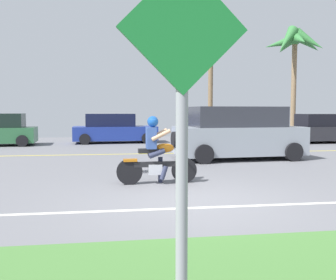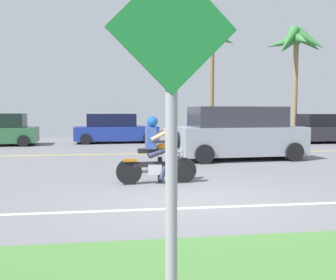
# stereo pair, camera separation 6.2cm
# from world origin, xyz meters

# --- Properties ---
(ground) EXTENTS (56.00, 30.00, 0.04)m
(ground) POSITION_xyz_m (0.00, 3.00, -0.02)
(ground) COLOR slate
(lane_line_near) EXTENTS (50.40, 0.12, 0.01)m
(lane_line_near) POSITION_xyz_m (0.00, -0.51, 0.00)
(lane_line_near) COLOR silver
(lane_line_near) RESTS_ON ground
(lane_line_far) EXTENTS (50.40, 0.12, 0.01)m
(lane_line_far) POSITION_xyz_m (0.00, 8.03, 0.00)
(lane_line_far) COLOR yellow
(lane_line_far) RESTS_ON ground
(motorcyclist) EXTENTS (1.92, 0.63, 1.61)m
(motorcyclist) POSITION_xyz_m (-0.50, 1.83, 0.68)
(motorcyclist) COLOR black
(motorcyclist) RESTS_ON ground
(suv_nearby) EXTENTS (4.72, 2.52, 1.87)m
(suv_nearby) POSITION_xyz_m (2.89, 6.03, 0.91)
(suv_nearby) COLOR #8C939E
(suv_nearby) RESTS_ON ground
(parked_car_1) EXTENTS (4.52, 2.11, 1.56)m
(parked_car_1) POSITION_xyz_m (-1.51, 13.45, 0.73)
(parked_car_1) COLOR navy
(parked_car_1) RESTS_ON ground
(parked_car_2) EXTENTS (4.40, 1.91, 1.64)m
(parked_car_2) POSITION_xyz_m (3.91, 11.05, 0.76)
(parked_car_2) COLOR beige
(parked_car_2) RESTS_ON ground
(parked_car_3) EXTENTS (3.69, 2.00, 1.55)m
(parked_car_3) POSITION_xyz_m (9.30, 11.92, 0.72)
(parked_car_3) COLOR #232328
(parked_car_3) RESTS_ON ground
(palm_tree_0) EXTENTS (2.76, 2.87, 6.62)m
(palm_tree_0) POSITION_xyz_m (4.31, 15.32, 5.50)
(palm_tree_0) COLOR brown
(palm_tree_0) RESTS_ON ground
(palm_tree_1) EXTENTS (3.64, 3.83, 6.84)m
(palm_tree_1) POSITION_xyz_m (9.56, 15.17, 5.71)
(palm_tree_1) COLOR #846B4C
(palm_tree_1) RESTS_ON ground
(street_sign) EXTENTS (0.62, 0.06, 2.43)m
(street_sign) POSITION_xyz_m (-1.15, -5.18, 1.48)
(street_sign) COLOR gray
(street_sign) RESTS_ON ground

